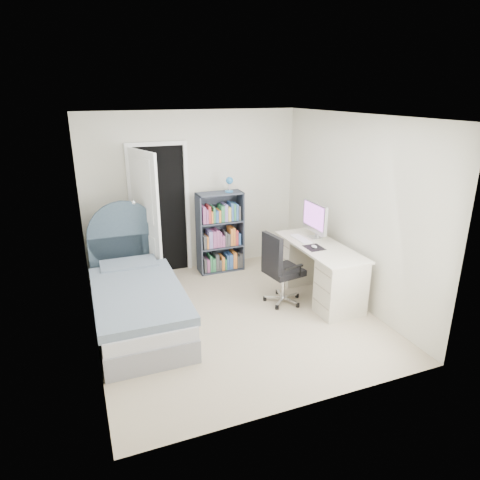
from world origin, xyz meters
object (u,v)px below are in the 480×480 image
object	(u,v)px
bookcase	(221,235)
office_chair	(279,266)
nightstand	(115,261)
bed	(137,299)
desk	(318,268)
floor_lamp	(135,253)

from	to	relation	value
bookcase	office_chair	size ratio (longest dim) A/B	1.51
nightstand	bookcase	xyz separation A→B (m)	(1.63, -0.11, 0.23)
bed	office_chair	size ratio (longest dim) A/B	2.16
desk	office_chair	xyz separation A→B (m)	(-0.62, -0.01, 0.14)
floor_lamp	desk	world-z (taller)	floor_lamp
bed	office_chair	world-z (taller)	bed
floor_lamp	desk	bearing A→B (deg)	-27.15
bookcase	desk	size ratio (longest dim) A/B	0.98
bed	office_chair	bearing A→B (deg)	-6.52
bed	desk	world-z (taller)	bed
nightstand	office_chair	bearing A→B (deg)	-37.01
desk	bookcase	bearing A→B (deg)	125.54
bed	bookcase	world-z (taller)	bookcase
desk	office_chair	distance (m)	0.64
bed	desk	bearing A→B (deg)	-4.57
nightstand	floor_lamp	distance (m)	0.42
desk	nightstand	bearing A→B (deg)	150.40
bookcase	desk	xyz separation A→B (m)	(0.98, -1.37, -0.17)
bed	nightstand	size ratio (longest dim) A/B	3.98
bookcase	nightstand	bearing A→B (deg)	175.98
bed	desk	distance (m)	2.50
nightstand	desk	xyz separation A→B (m)	(2.61, -1.48, 0.06)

